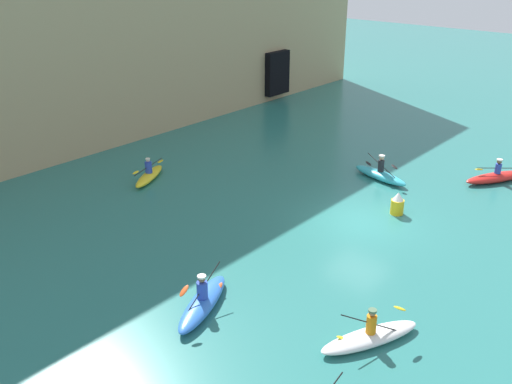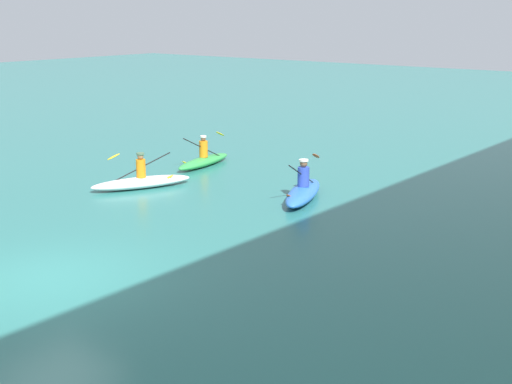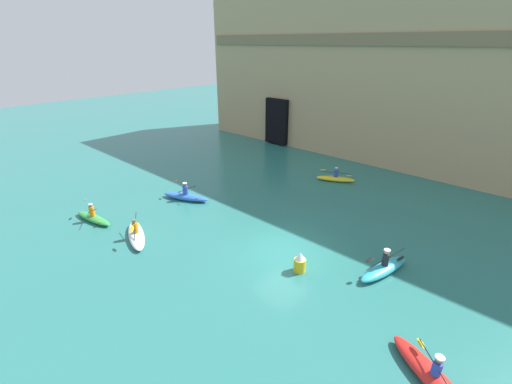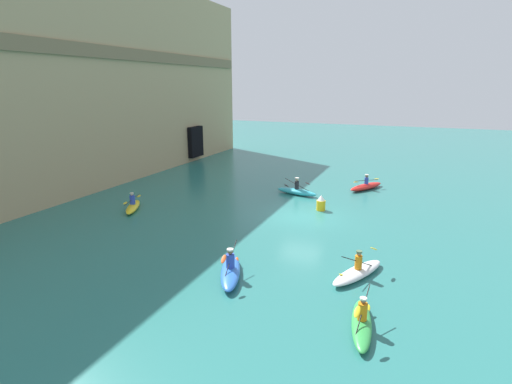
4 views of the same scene
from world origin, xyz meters
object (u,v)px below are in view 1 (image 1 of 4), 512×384
object	(u,v)px
kayak_red	(497,177)
marker_buoy	(397,204)
kayak_cyan	(380,174)
kayak_white	(370,336)
kayak_yellow	(149,175)
kayak_blue	(203,302)

from	to	relation	value
kayak_red	marker_buoy	distance (m)	6.83
kayak_cyan	marker_buoy	xyz separation A→B (m)	(-3.01, -2.53, 0.21)
kayak_red	kayak_white	bearing A→B (deg)	-144.61
kayak_yellow	kayak_cyan	distance (m)	11.48
kayak_red	marker_buoy	bearing A→B (deg)	-167.54
kayak_yellow	marker_buoy	distance (m)	12.07
kayak_yellow	kayak_blue	bearing A→B (deg)	-148.56
kayak_white	marker_buoy	bearing A→B (deg)	47.60
marker_buoy	kayak_yellow	bearing A→B (deg)	112.22
kayak_cyan	kayak_white	distance (m)	12.95
kayak_blue	kayak_white	xyz separation A→B (m)	(2.05, -4.93, -0.04)
kayak_cyan	kayak_white	world-z (taller)	kayak_cyan
kayak_cyan	kayak_blue	xyz separation A→B (m)	(-13.44, -1.21, -0.01)
kayak_cyan	marker_buoy	distance (m)	3.93
kayak_cyan	kayak_red	distance (m)	5.70
kayak_yellow	kayak_white	world-z (taller)	kayak_white
kayak_yellow	kayak_red	bearing A→B (deg)	-77.50
kayak_blue	kayak_red	world-z (taller)	kayak_blue
kayak_cyan	kayak_red	world-z (taller)	kayak_cyan
kayak_cyan	marker_buoy	world-z (taller)	kayak_cyan
kayak_yellow	kayak_red	world-z (taller)	kayak_red
kayak_red	kayak_cyan	bearing A→B (deg)	157.31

